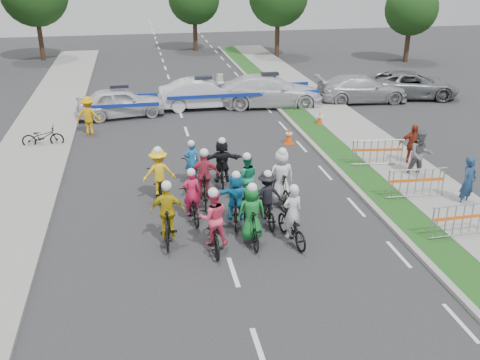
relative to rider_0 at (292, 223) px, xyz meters
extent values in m
plane|color=#28282B|center=(-1.90, -1.24, -0.60)|extent=(90.00, 90.00, 0.00)
cube|color=gray|center=(3.20, 3.76, -0.54)|extent=(0.20, 60.00, 0.12)
cube|color=#154014|center=(3.90, 3.76, -0.55)|extent=(1.20, 60.00, 0.11)
cube|color=gray|center=(5.70, 3.76, -0.54)|extent=(2.40, 60.00, 0.13)
cube|color=gray|center=(-8.40, 3.76, -0.54)|extent=(3.00, 60.00, 0.13)
imported|color=black|center=(0.00, 0.01, -0.13)|extent=(0.90, 1.86, 0.94)
imported|color=silver|center=(0.00, -0.04, 0.36)|extent=(0.62, 0.46, 1.56)
sphere|color=white|center=(0.00, -0.09, 1.08)|extent=(0.27, 0.27, 0.27)
imported|color=black|center=(-1.12, 0.19, -0.06)|extent=(0.55, 1.80, 1.08)
imported|color=#167C2D|center=(-1.12, 0.14, 0.38)|extent=(0.80, 0.53, 1.61)
sphere|color=white|center=(-1.12, 0.09, 1.14)|extent=(0.28, 0.28, 0.28)
imported|color=black|center=(-2.22, 0.05, -0.12)|extent=(0.66, 1.86, 0.97)
imported|color=#F5446B|center=(-2.22, 0.00, 0.39)|extent=(0.79, 0.62, 1.62)
sphere|color=white|center=(-2.22, -0.05, 1.15)|extent=(0.28, 0.28, 0.28)
imported|color=black|center=(-3.40, 0.65, -0.05)|extent=(0.74, 1.89, 1.11)
imported|color=gold|center=(-3.40, 0.60, 0.41)|extent=(1.01, 0.52, 1.66)
sphere|color=white|center=(-3.40, 0.55, 1.19)|extent=(0.29, 0.29, 0.29)
imported|color=black|center=(-0.42, 1.30, -0.15)|extent=(0.65, 1.74, 0.91)
imported|color=black|center=(-0.42, 1.25, 0.33)|extent=(0.99, 0.59, 1.51)
sphere|color=white|center=(-0.42, 1.20, 1.03)|extent=(0.26, 0.26, 0.26)
imported|color=black|center=(-1.34, 1.41, -0.10)|extent=(0.76, 1.73, 1.00)
imported|color=#1A8AC4|center=(-1.34, 1.36, 0.33)|extent=(1.45, 0.69, 1.51)
sphere|color=white|center=(-1.34, 1.31, 1.03)|extent=(0.26, 0.26, 0.26)
imported|color=black|center=(-2.60, 1.92, -0.15)|extent=(0.76, 1.76, 0.90)
imported|color=#E61C4D|center=(-2.60, 1.87, 0.32)|extent=(0.58, 0.41, 1.49)
sphere|color=white|center=(-2.60, 1.82, 1.01)|extent=(0.26, 0.26, 0.26)
imported|color=black|center=(0.34, 2.45, -0.03)|extent=(0.70, 1.94, 1.14)
imported|color=white|center=(0.34, 2.40, 0.43)|extent=(0.88, 0.62, 1.71)
sphere|color=white|center=(0.34, 2.35, 1.25)|extent=(0.30, 0.30, 0.30)
imported|color=black|center=(-0.74, 2.73, -0.14)|extent=(0.84, 1.84, 0.93)
imported|color=#1B9565|center=(-0.74, 2.68, 0.35)|extent=(0.82, 0.68, 1.55)
sphere|color=white|center=(-0.74, 2.63, 1.08)|extent=(0.27, 0.27, 0.27)
imported|color=black|center=(-2.06, 3.04, -0.05)|extent=(0.69, 1.88, 1.10)
imported|color=#C5364E|center=(-2.06, 2.99, 0.41)|extent=(1.00, 0.49, 1.66)
sphere|color=white|center=(-2.06, 2.94, 1.19)|extent=(0.29, 0.29, 0.29)
imported|color=black|center=(-3.49, 3.55, -0.11)|extent=(0.85, 1.94, 0.99)
imported|color=yellow|center=(-3.49, 3.50, 0.40)|extent=(1.12, 0.72, 1.65)
sphere|color=white|center=(-3.49, 3.45, 1.17)|extent=(0.29, 0.29, 0.29)
imported|color=black|center=(-1.28, 4.35, -0.08)|extent=(0.67, 1.77, 1.04)
imported|color=black|center=(-1.28, 4.30, 0.36)|extent=(1.48, 0.61, 1.56)
sphere|color=white|center=(-1.28, 4.25, 1.08)|extent=(0.27, 0.27, 0.27)
imported|color=black|center=(-2.31, 4.64, -0.17)|extent=(0.77, 1.71, 0.87)
imported|color=#1868B6|center=(-2.31, 4.59, 0.30)|extent=(0.56, 0.41, 1.45)
sphere|color=white|center=(-2.31, 4.54, 0.96)|extent=(0.25, 0.25, 0.25)
imported|color=silver|center=(-4.84, 13.83, 0.13)|extent=(4.52, 2.35, 1.47)
imported|color=silver|center=(-0.57, 14.66, 0.16)|extent=(4.67, 1.66, 1.53)
imported|color=silver|center=(2.94, 14.41, 0.22)|extent=(5.93, 3.10, 1.64)
imported|color=#A7A6AB|center=(8.13, 14.30, 0.12)|extent=(5.14, 2.40, 1.45)
imported|color=slate|center=(11.22, 14.64, 0.13)|extent=(5.69, 3.56, 1.47)
imported|color=navy|center=(6.22, 1.21, 0.24)|extent=(0.72, 0.62, 1.68)
imported|color=#595A5E|center=(5.85, 3.64, 0.30)|extent=(0.96, 0.79, 1.81)
imported|color=maroon|center=(6.13, 4.76, 0.25)|extent=(1.08, 0.72, 1.70)
imported|color=orange|center=(-6.21, 11.23, 0.27)|extent=(1.25, 0.91, 1.74)
cube|color=#F24C0C|center=(2.27, 8.24, -0.59)|extent=(0.40, 0.40, 0.03)
cone|color=#F24C0C|center=(2.27, 8.24, -0.25)|extent=(0.36, 0.36, 0.70)
cylinder|color=silver|center=(2.27, 8.24, -0.15)|extent=(0.29, 0.29, 0.08)
cube|color=#F24C0C|center=(4.41, 10.45, -0.59)|extent=(0.40, 0.40, 0.03)
cone|color=#F24C0C|center=(4.41, 10.45, -0.25)|extent=(0.36, 0.36, 0.70)
cylinder|color=silver|center=(4.41, 10.45, -0.15)|extent=(0.29, 0.29, 0.08)
imported|color=black|center=(-8.05, 9.82, -0.15)|extent=(1.71, 0.60, 0.90)
cylinder|color=#382619|center=(7.10, 28.76, 1.02)|extent=(0.36, 0.36, 3.25)
cylinder|color=#382619|center=(16.10, 24.76, 0.77)|extent=(0.36, 0.36, 2.75)
sphere|color=#153511|center=(16.10, 24.76, 3.25)|extent=(3.85, 3.85, 3.85)
cylinder|color=#382619|center=(-10.90, 30.76, 1.15)|extent=(0.36, 0.36, 3.50)
cylinder|color=#382619|center=(1.10, 32.76, 0.90)|extent=(0.36, 0.36, 3.00)
camera|label=1|loc=(-3.98, -12.82, 7.00)|focal=40.00mm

